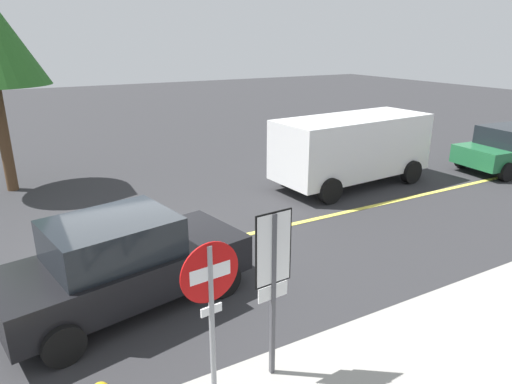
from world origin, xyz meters
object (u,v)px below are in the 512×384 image
(speed_limit_sign, at_px, (273,268))
(white_van, at_px, (351,146))
(car_black_approaching, at_px, (123,262))
(stop_sign, at_px, (211,300))

(speed_limit_sign, distance_m, white_van, 9.41)
(speed_limit_sign, relative_size, car_black_approaching, 0.56)
(white_van, xyz_separation_m, car_black_approaching, (-8.09, -3.55, -0.44))
(stop_sign, xyz_separation_m, speed_limit_sign, (0.89, 0.06, 0.17))
(white_van, relative_size, car_black_approaching, 1.18)
(stop_sign, relative_size, speed_limit_sign, 0.93)
(stop_sign, bearing_deg, white_van, 40.24)
(speed_limit_sign, distance_m, car_black_approaching, 3.32)
(speed_limit_sign, height_order, white_van, speed_limit_sign)
(speed_limit_sign, xyz_separation_m, white_van, (6.82, 6.47, -0.50))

